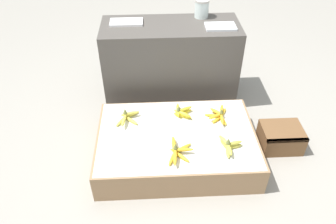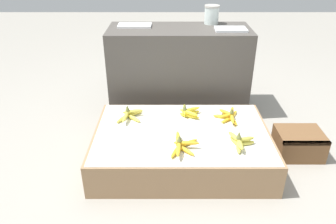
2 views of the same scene
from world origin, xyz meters
The scene contains 12 objects.
ground_plane centered at (0.00, 0.00, 0.00)m, with size 10.00×10.00×0.00m, color gray.
display_platform centered at (0.00, 0.00, 0.11)m, with size 1.17×0.79×0.23m.
back_vendor_table centered at (0.00, 0.79, 0.36)m, with size 1.17×0.46×0.72m.
wooden_crate centered at (0.83, 0.06, 0.09)m, with size 0.31×0.26×0.18m.
banana_bunch_front_midleft centered at (-0.01, -0.20, 0.26)m, with size 0.19×0.28×0.10m.
banana_bunch_front_midright centered at (0.35, -0.17, 0.26)m, with size 0.17×0.20×0.10m.
banana_bunch_middle_left centered at (-0.37, 0.18, 0.26)m, with size 0.19×0.22×0.10m.
banana_bunch_middle_midleft centered at (0.05, 0.22, 0.26)m, with size 0.16×0.20×0.10m.
banana_bunch_middle_midright centered at (0.34, 0.17, 0.26)m, with size 0.19×0.24×0.09m.
glass_jar centered at (0.27, 0.94, 0.80)m, with size 0.13×0.13×0.15m.
foam_tray_white centered at (-0.37, 0.85, 0.73)m, with size 0.27×0.15×0.02m.
foam_tray_dark centered at (0.40, 0.72, 0.73)m, with size 0.25×0.15×0.02m.
Camera 1 is at (-0.16, -1.75, 1.88)m, focal length 35.00 mm.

